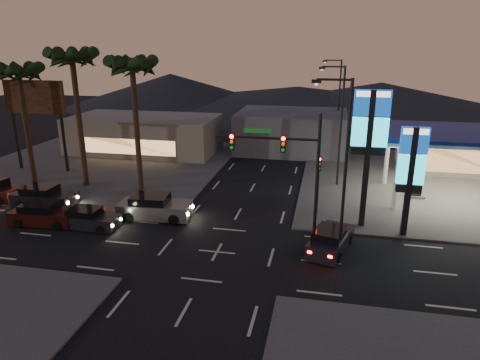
% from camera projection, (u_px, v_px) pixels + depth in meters
% --- Properties ---
extents(ground, '(140.00, 140.00, 0.00)m').
position_uv_depth(ground, '(217.00, 252.00, 25.05)').
color(ground, black).
rests_on(ground, ground).
extents(corner_lot_ne, '(24.00, 24.00, 0.12)m').
position_uv_depth(corner_lot_ne, '(443.00, 184.00, 36.88)').
color(corner_lot_ne, '#47443F').
rests_on(corner_lot_ne, ground).
extents(corner_lot_nw, '(24.00, 24.00, 0.12)m').
position_uv_depth(corner_lot_nw, '(103.00, 164.00, 43.03)').
color(corner_lot_nw, '#47443F').
rests_on(corner_lot_nw, ground).
extents(gas_station, '(12.20, 8.20, 5.47)m').
position_uv_depth(gas_station, '(466.00, 137.00, 31.61)').
color(gas_station, silver).
rests_on(gas_station, ground).
extents(convenience_store, '(10.00, 6.00, 4.00)m').
position_uv_depth(convenience_store, '(456.00, 150.00, 40.56)').
color(convenience_store, '#726B5B').
rests_on(convenience_store, ground).
extents(pylon_sign_tall, '(2.20, 0.35, 9.00)m').
position_uv_depth(pylon_sign_tall, '(370.00, 132.00, 26.59)').
color(pylon_sign_tall, black).
rests_on(pylon_sign_tall, ground).
extents(pylon_sign_short, '(1.60, 0.35, 7.00)m').
position_uv_depth(pylon_sign_short, '(411.00, 165.00, 25.71)').
color(pylon_sign_short, black).
rests_on(pylon_sign_short, ground).
extents(traffic_signal_mast, '(6.10, 0.39, 8.00)m').
position_uv_depth(traffic_signal_mast, '(287.00, 161.00, 24.59)').
color(traffic_signal_mast, black).
rests_on(traffic_signal_mast, ground).
extents(pedestal_signal, '(0.32, 0.39, 4.30)m').
position_uv_depth(pedestal_signal, '(318.00, 176.00, 29.61)').
color(pedestal_signal, black).
rests_on(pedestal_signal, ground).
extents(streetlight_near, '(2.14, 0.25, 10.00)m').
position_uv_depth(streetlight_near, '(342.00, 160.00, 22.93)').
color(streetlight_near, black).
rests_on(streetlight_near, ground).
extents(streetlight_mid, '(2.14, 0.25, 10.00)m').
position_uv_depth(streetlight_mid, '(339.00, 119.00, 35.06)').
color(streetlight_mid, black).
rests_on(streetlight_mid, ground).
extents(streetlight_far, '(2.14, 0.25, 10.00)m').
position_uv_depth(streetlight_far, '(337.00, 99.00, 48.12)').
color(streetlight_far, black).
rests_on(streetlight_far, ground).
extents(palm_a, '(4.41, 4.41, 10.86)m').
position_uv_depth(palm_a, '(133.00, 74.00, 32.77)').
color(palm_a, black).
rests_on(palm_a, ground).
extents(palm_b, '(4.41, 4.41, 11.46)m').
position_uv_depth(palm_b, '(73.00, 66.00, 33.56)').
color(palm_b, black).
rests_on(palm_b, ground).
extents(palm_c, '(4.41, 4.41, 10.26)m').
position_uv_depth(palm_c, '(19.00, 79.00, 34.86)').
color(palm_c, black).
rests_on(palm_c, ground).
extents(billboard, '(6.00, 0.30, 8.50)m').
position_uv_depth(billboard, '(35.00, 104.00, 39.19)').
color(billboard, black).
rests_on(billboard, ground).
extents(building_far_west, '(16.00, 8.00, 4.00)m').
position_uv_depth(building_far_west, '(145.00, 134.00, 47.65)').
color(building_far_west, '#726B5B').
rests_on(building_far_west, ground).
extents(building_far_mid, '(12.00, 9.00, 4.40)m').
position_uv_depth(building_far_mid, '(292.00, 131.00, 48.25)').
color(building_far_mid, '#4C4C51').
rests_on(building_far_mid, ground).
extents(hill_left, '(40.00, 40.00, 6.00)m').
position_uv_depth(hill_left, '(171.00, 89.00, 84.91)').
color(hill_left, black).
rests_on(hill_left, ground).
extents(hill_right, '(50.00, 50.00, 5.00)m').
position_uv_depth(hill_right, '(380.00, 97.00, 77.37)').
color(hill_right, black).
rests_on(hill_right, ground).
extents(hill_center, '(60.00, 60.00, 4.00)m').
position_uv_depth(hill_center, '(297.00, 97.00, 80.41)').
color(hill_center, black).
rests_on(hill_center, ground).
extents(car_lane_a_front, '(4.14, 1.84, 1.33)m').
position_uv_depth(car_lane_a_front, '(88.00, 219.00, 28.23)').
color(car_lane_a_front, black).
rests_on(car_lane_a_front, ground).
extents(car_lane_a_mid, '(4.61, 2.15, 1.47)m').
position_uv_depth(car_lane_a_mid, '(43.00, 214.00, 28.77)').
color(car_lane_a_mid, black).
rests_on(car_lane_a_mid, ground).
extents(car_lane_b_front, '(5.21, 2.45, 1.66)m').
position_uv_depth(car_lane_b_front, '(154.00, 207.00, 29.75)').
color(car_lane_b_front, slate).
rests_on(car_lane_b_front, ground).
extents(car_lane_b_mid, '(4.78, 2.05, 1.55)m').
position_uv_depth(car_lane_b_mid, '(44.00, 197.00, 31.96)').
color(car_lane_b_mid, black).
rests_on(car_lane_b_mid, ground).
extents(suv_station, '(2.88, 4.57, 1.42)m').
position_uv_depth(suv_station, '(330.00, 240.00, 25.07)').
color(suv_station, black).
rests_on(suv_station, ground).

